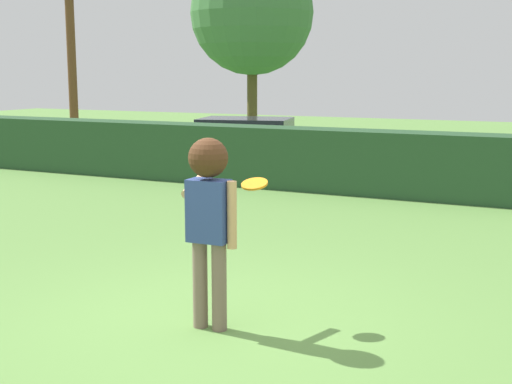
# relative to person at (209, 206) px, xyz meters

# --- Properties ---
(ground_plane) EXTENTS (60.00, 60.00, 0.00)m
(ground_plane) POSITION_rel_person_xyz_m (-0.04, 0.11, -1.17)
(ground_plane) COLOR #629144
(person) EXTENTS (0.58, 0.76, 1.80)m
(person) POSITION_rel_person_xyz_m (0.00, 0.00, 0.00)
(person) COLOR #7C6357
(person) RESTS_ON ground
(frisbee) EXTENTS (0.26, 0.25, 0.10)m
(frisbee) POSITION_rel_person_xyz_m (0.23, 0.49, 0.15)
(frisbee) COLOR orange
(hedge_row) EXTENTS (24.28, 0.90, 1.25)m
(hedge_row) POSITION_rel_person_xyz_m (-0.04, 7.82, -0.55)
(hedge_row) COLOR #274B2C
(hedge_row) RESTS_ON ground
(parked_car_silver) EXTENTS (4.48, 2.62, 1.25)m
(parked_car_silver) POSITION_rel_person_xyz_m (-4.67, 10.11, -0.49)
(parked_car_silver) COLOR #B7B7BC
(parked_car_silver) RESTS_ON ground
(willow_tree) EXTENTS (3.83, 3.83, 6.10)m
(willow_tree) POSITION_rel_person_xyz_m (-6.69, 14.62, 3.00)
(willow_tree) COLOR brown
(willow_tree) RESTS_ON ground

